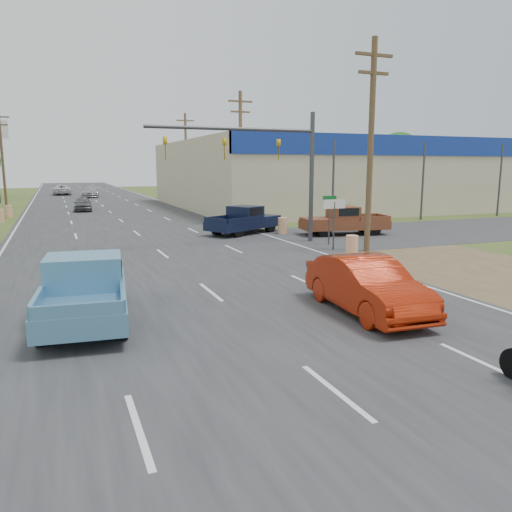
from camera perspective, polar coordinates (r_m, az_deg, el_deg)
name	(u,v)px	position (r m, az deg, el deg)	size (l,w,h in m)	color
ground	(335,393)	(9.68, 9.07, -15.15)	(200.00, 200.00, 0.00)	#3F4B1E
main_road	(110,212)	(47.87, -16.33, 4.85)	(15.00, 180.00, 0.02)	#2D2D30
cross_road	(155,248)	(26.20, -11.50, 0.95)	(120.00, 10.00, 0.02)	#2D2D30
dirt_verge	(433,260)	(23.77, 19.58, -0.39)	(8.00, 18.00, 0.01)	brown
big_box_store	(399,174)	(59.88, 16.02, 9.03)	(50.00, 28.10, 6.60)	#B7A88C
utility_pole_1	(371,141)	(24.87, 12.99, 12.69)	(2.00, 0.28, 10.00)	#4C3823
utility_pole_2	(241,151)	(40.98, -1.78, 11.85)	(2.00, 0.28, 10.00)	#4C3823
utility_pole_3	(186,156)	(58.21, -8.00, 11.27)	(2.00, 0.28, 10.00)	#4C3823
utility_pole_6	(2,155)	(59.68, -27.03, 10.25)	(2.00, 0.28, 10.00)	#4C3823
tree_3	(399,155)	(97.75, 16.02, 11.02)	(8.40, 8.40, 10.40)	#422D19
tree_5	(228,158)	(108.16, -3.26, 11.11)	(7.98, 7.98, 9.88)	#422D19
barrel_0	(352,246)	(23.46, 10.90, 1.12)	(0.56, 0.56, 1.00)	orange
barrel_1	(282,226)	(31.05, 3.04, 3.47)	(0.56, 0.56, 1.00)	orange
barrel_2	(0,216)	(41.81, -27.21, 4.09)	(0.56, 0.56, 1.00)	orange
barrel_3	(9,211)	(45.76, -26.40, 4.59)	(0.56, 0.56, 1.00)	orange
lane_sign	(334,212)	(25.08, 8.92, 4.98)	(1.20, 0.08, 2.52)	#3F3F44
street_name_sign	(329,215)	(26.70, 8.37, 4.68)	(0.80, 0.08, 2.61)	#3F3F44
signal_mast	(267,153)	(26.60, 1.22, 11.65)	(9.12, 0.40, 7.00)	#3F3F44
red_convertible	(367,286)	(14.49, 12.55, -3.36)	(1.67, 4.80, 1.58)	#9D1D07
blue_pickup	(85,288)	(14.18, -18.96, -3.47)	(2.64, 5.62, 1.80)	black
navy_pickup	(245,220)	(31.09, -1.21, 4.17)	(5.50, 4.21, 1.72)	black
brown_pickup	(342,220)	(30.95, 9.85, 4.03)	(5.52, 2.89, 1.74)	black
distant_car_grey	(83,204)	(49.60, -19.17, 5.63)	(1.56, 3.89, 1.32)	#525257
distant_car_silver	(90,192)	(71.72, -18.43, 7.00)	(2.18, 5.37, 1.56)	#A1A1A5
distant_car_white	(62,190)	(79.29, -21.32, 7.06)	(2.47, 5.36, 1.49)	silver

